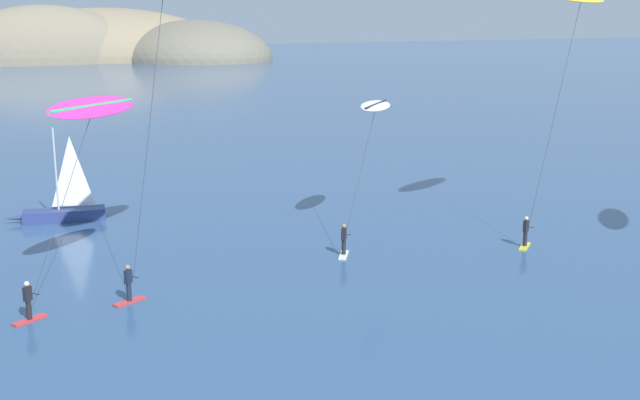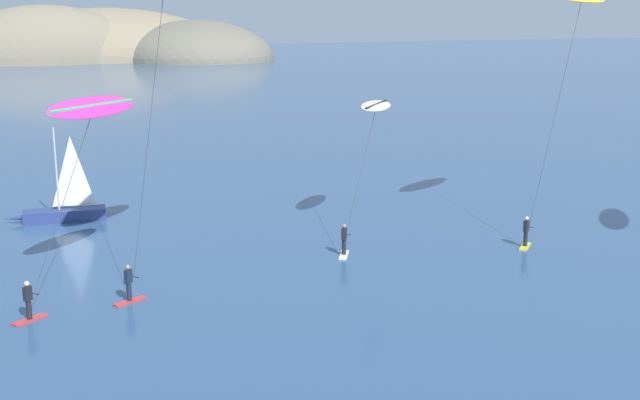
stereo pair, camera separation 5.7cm
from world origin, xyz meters
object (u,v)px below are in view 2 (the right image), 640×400
object	(u,v)px
kitesurfer_lime	(162,2)
kitesurfer_yellow	(578,15)
kitesurfer_magenta	(88,122)
kitesurfer_white	(373,118)
sailboat_near	(59,210)

from	to	relation	value
kitesurfer_lime	kitesurfer_yellow	bearing A→B (deg)	0.21
kitesurfer_magenta	kitesurfer_lime	size ratio (longest dim) A/B	0.62
kitesurfer_lime	kitesurfer_yellow	xyz separation A→B (m)	(23.13, 0.08, -0.60)
kitesurfer_white	sailboat_near	bearing A→B (deg)	149.60
sailboat_near	kitesurfer_white	distance (m)	19.82
kitesurfer_white	kitesurfer_yellow	distance (m)	12.58
kitesurfer_magenta	kitesurfer_white	bearing A→B (deg)	13.68
kitesurfer_lime	kitesurfer_magenta	bearing A→B (deg)	174.45
kitesurfer_white	kitesurfer_lime	distance (m)	14.77
kitesurfer_magenta	kitesurfer_yellow	world-z (taller)	kitesurfer_yellow
sailboat_near	kitesurfer_yellow	world-z (taller)	kitesurfer_yellow
kitesurfer_magenta	kitesurfer_yellow	distance (m)	26.92
sailboat_near	kitesurfer_magenta	xyz separation A→B (m)	(0.23, -13.49, 7.04)
kitesurfer_yellow	kitesurfer_white	bearing A→B (deg)	158.26
kitesurfer_white	kitesurfer_lime	world-z (taller)	kitesurfer_lime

